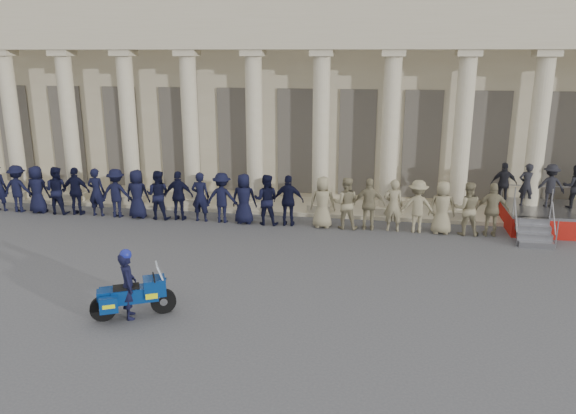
% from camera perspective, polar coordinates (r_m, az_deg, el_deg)
% --- Properties ---
extents(ground, '(90.00, 90.00, 0.00)m').
position_cam_1_polar(ground, '(15.10, -5.38, -8.87)').
color(ground, '#424245').
rests_on(ground, ground).
extents(building, '(40.00, 12.50, 9.00)m').
position_cam_1_polar(building, '(28.29, 2.33, 12.08)').
color(building, '#B8AC8A').
rests_on(building, ground).
extents(officer_rank, '(19.86, 0.72, 1.89)m').
position_cam_1_polar(officer_rank, '(21.05, -6.24, 0.93)').
color(officer_rank, black).
rests_on(officer_rank, ground).
extents(reviewing_stand, '(4.92, 3.76, 2.34)m').
position_cam_1_polar(reviewing_stand, '(22.35, 26.07, 1.14)').
color(reviewing_stand, gray).
rests_on(reviewing_stand, ground).
extents(motorcycle, '(1.87, 1.28, 1.30)m').
position_cam_1_polar(motorcycle, '(14.16, -15.40, -8.61)').
color(motorcycle, black).
rests_on(motorcycle, ground).
extents(rider, '(0.63, 0.72, 1.75)m').
position_cam_1_polar(rider, '(14.03, -15.95, -7.51)').
color(rider, black).
rests_on(rider, ground).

